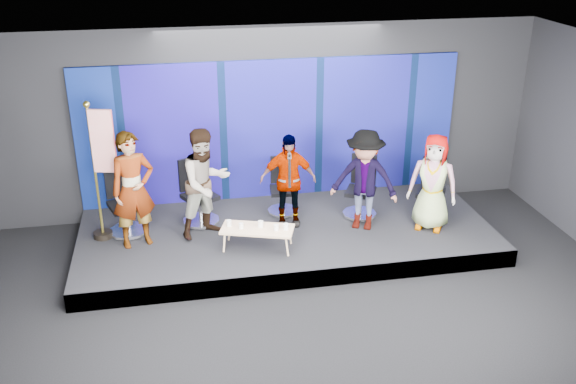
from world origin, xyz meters
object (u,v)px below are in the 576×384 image
panelist_a (133,190)px  panelist_c (288,180)px  panelist_b (206,183)px  mug_b (241,226)px  mug_a (229,223)px  chair_e (431,197)px  chair_c (283,195)px  panelist_e (433,182)px  mug_d (276,228)px  chair_b (199,202)px  flag_stand (102,169)px  panelist_d (364,180)px  mug_e (286,227)px  chair_d (361,196)px  coffee_table (257,230)px  chair_a (126,211)px  mug_c (261,224)px

panelist_a → panelist_c: bearing=-12.3°
panelist_b → mug_b: size_ratio=20.67×
mug_a → chair_e: bearing=7.5°
panelist_a → chair_c: (2.55, 0.77, -0.63)m
panelist_e → mug_d: panelist_e is taller
chair_b → flag_stand: 1.77m
panelist_b → panelist_d: bearing=-32.9°
mug_e → chair_e: bearing=15.9°
chair_c → panelist_d: (1.23, -0.88, 0.54)m
panelist_c → chair_c: bearing=94.9°
chair_b → chair_c: 1.52m
chair_d → mug_e: 1.86m
coffee_table → chair_a: bearing=154.5°
panelist_c → chair_e: bearing=2.6°
chair_b → flag_stand: flag_stand is taller
panelist_c → mug_c: (-0.59, -0.75, -0.41)m
chair_a → chair_d: size_ratio=1.09×
mug_d → panelist_e: bearing=6.7°
panelist_d → mug_b: size_ratio=19.56×
chair_b → mug_c: size_ratio=11.03×
chair_c → mug_c: size_ratio=9.71×
panelist_d → chair_e: 1.45m
panelist_a → chair_b: bearing=13.1°
panelist_e → mug_b: 3.29m
chair_e → mug_a: bearing=-141.4°
panelist_d → mug_b: (-2.13, -0.36, -0.48)m
mug_c → panelist_d: bearing=11.6°
panelist_c → mug_a: bearing=-145.1°
chair_c → flag_stand: (-3.02, -0.48, 0.91)m
panelist_c → mug_d: size_ratio=16.86×
mug_a → panelist_b: bearing=123.4°
chair_c → mug_e: (-0.21, -1.42, 0.07)m
chair_e → chair_d: bearing=-160.3°
chair_b → mug_a: 1.06m
chair_b → panelist_e: panelist_e is taller
panelist_d → mug_c: panelist_d is taller
chair_e → mug_d: size_ratio=10.66×
chair_b → flag_stand: (-1.51, -0.34, 0.86)m
coffee_table → mug_b: bearing=169.4°
coffee_table → panelist_c: bearing=50.4°
panelist_b → panelist_c: size_ratio=1.14×
panelist_e → flag_stand: size_ratio=0.71×
mug_b → panelist_d: bearing=9.6°
chair_e → mug_b: (-3.46, -0.61, 0.06)m
panelist_b → coffee_table: bearing=-68.7°
chair_c → chair_a: bearing=-168.4°
panelist_e → mug_c: 2.98m
chair_e → mug_d: 3.02m
mug_d → flag_stand: bearing=160.5°
chair_d → chair_e: chair_d is taller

